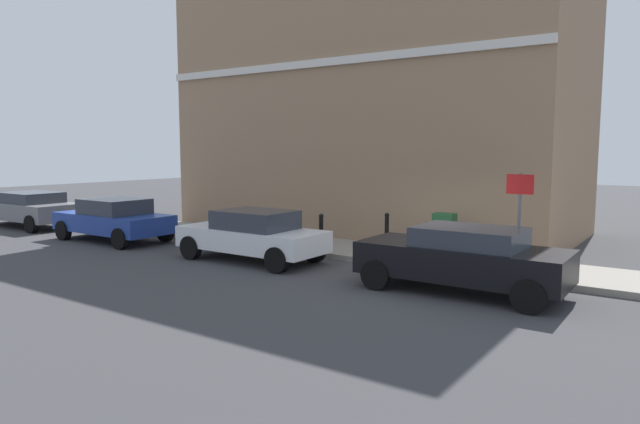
{
  "coord_description": "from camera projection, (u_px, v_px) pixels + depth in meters",
  "views": [
    {
      "loc": [
        -11.68,
        -5.32,
        2.98
      ],
      "look_at": [
        1.36,
        3.77,
        1.2
      ],
      "focal_mm": 31.74,
      "sensor_mm": 36.0,
      "label": 1
    }
  ],
  "objects": [
    {
      "name": "car_white",
      "position": [
        253.0,
        234.0,
        15.01
      ],
      "size": [
        1.78,
        4.1,
        1.36
      ],
      "rotation": [
        0.0,
        0.0,
        1.57
      ],
      "color": "silver",
      "rests_on": "ground"
    },
    {
      "name": "sidewalk",
      "position": [
        274.0,
        241.0,
        17.93
      ],
      "size": [
        2.34,
        30.0,
        0.15
      ],
      "primitive_type": "cube",
      "color": "gray",
      "rests_on": "ground"
    },
    {
      "name": "street_sign",
      "position": [
        519.0,
        208.0,
        12.57
      ],
      "size": [
        0.08,
        0.6,
        2.3
      ],
      "color": "#59595B",
      "rests_on": "sidewalk"
    },
    {
      "name": "bollard_near_cabinet",
      "position": [
        387.0,
        230.0,
        15.96
      ],
      "size": [
        0.14,
        0.14,
        1.04
      ],
      "color": "black",
      "rests_on": "sidewalk"
    },
    {
      "name": "car_black",
      "position": [
        463.0,
        257.0,
        11.7
      ],
      "size": [
        1.85,
        4.26,
        1.38
      ],
      "rotation": [
        0.0,
        0.0,
        1.58
      ],
      "color": "black",
      "rests_on": "ground"
    },
    {
      "name": "corner_building",
      "position": [
        379.0,
        98.0,
        20.43
      ],
      "size": [
        6.84,
        13.63,
        9.62
      ],
      "color": "#937256",
      "rests_on": "ground"
    },
    {
      "name": "bollard_far_kerb",
      "position": [
        321.0,
        231.0,
        15.72
      ],
      "size": [
        0.14,
        0.14,
        1.04
      ],
      "color": "black",
      "rests_on": "sidewalk"
    },
    {
      "name": "utility_cabinet",
      "position": [
        444.0,
        236.0,
        14.89
      ],
      "size": [
        0.46,
        0.61,
        1.15
      ],
      "color": "#1E4C28",
      "rests_on": "sidewalk"
    },
    {
      "name": "car_grey",
      "position": [
        29.0,
        208.0,
        21.62
      ],
      "size": [
        2.0,
        4.53,
        1.34
      ],
      "rotation": [
        0.0,
        0.0,
        1.59
      ],
      "color": "slate",
      "rests_on": "ground"
    },
    {
      "name": "car_blue",
      "position": [
        114.0,
        219.0,
        18.29
      ],
      "size": [
        1.91,
        4.12,
        1.38
      ],
      "rotation": [
        0.0,
        0.0,
        1.57
      ],
      "color": "navy",
      "rests_on": "ground"
    },
    {
      "name": "ground",
      "position": [
        422.0,
        280.0,
        12.88
      ],
      "size": [
        80.0,
        80.0,
        0.0
      ],
      "primitive_type": "plane",
      "color": "#38383A"
    }
  ]
}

